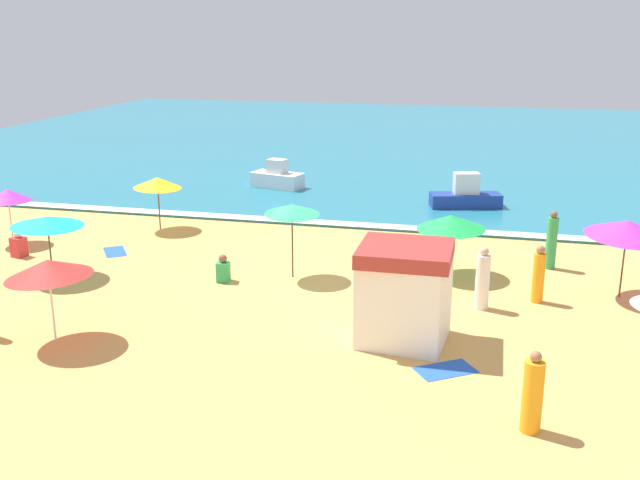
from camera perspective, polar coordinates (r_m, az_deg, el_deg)
name	(u,v)px	position (r m, az deg, el deg)	size (l,w,h in m)	color
ground_plane	(301,278)	(22.93, -1.47, -2.96)	(60.00, 60.00, 0.00)	#E0A856
ocean_water	(410,141)	(49.79, 6.97, 7.54)	(60.00, 44.00, 0.10)	teal
wave_breaker_foam	(343,224)	(28.76, 1.77, 1.27)	(57.00, 0.70, 0.01)	white
lifeguard_cabana	(404,293)	(18.26, 6.50, -4.06)	(2.21, 2.11, 2.45)	white
beach_umbrella_0	(8,195)	(28.30, -22.87, 3.19)	(1.87, 1.87, 1.99)	silver
beach_umbrella_1	(48,268)	(19.06, -20.16, -2.05)	(2.25, 2.23, 2.17)	silver
beach_umbrella_2	(157,183)	(28.60, -12.38, 4.32)	(2.01, 2.00, 2.05)	#4C3823
beach_umbrella_4	(292,210)	(22.47, -2.16, 2.35)	(2.32, 2.32, 2.34)	#4C3823
beach_umbrella_5	(47,221)	(23.99, -20.24, 1.36)	(2.52, 2.51, 1.98)	#4C3823
beach_umbrella_6	(627,228)	(22.51, 22.53, 0.82)	(3.25, 3.25, 2.36)	#4C3823
beach_umbrella_7	(451,222)	(23.08, 10.04, 1.36)	(2.89, 2.90, 1.98)	silver
beachgoer_3	(223,270)	(22.75, -7.45, -2.28)	(0.45, 0.45, 0.85)	green
beachgoer_4	(551,242)	(24.72, 17.36, -0.11)	(0.44, 0.44, 1.90)	green
beachgoer_5	(533,395)	(15.00, 16.02, -11.36)	(0.48, 0.48, 1.68)	orange
beachgoer_7	(539,275)	(21.67, 16.45, -2.62)	(0.45, 0.45, 1.66)	orange
beachgoer_9	(19,245)	(26.92, -22.14, -0.39)	(0.50, 0.50, 0.91)	red
beachgoer_11	(483,280)	(20.78, 12.38, -3.03)	(0.49, 0.49, 1.77)	white
beach_towel_0	(115,252)	(26.51, -15.48, -0.87)	(1.29, 1.43, 0.01)	blue
beach_towel_3	(445,370)	(17.34, 9.61, -9.82)	(1.53, 1.39, 0.01)	blue
small_boat_0	(277,178)	(35.15, -3.30, 4.80)	(2.60, 1.65, 1.34)	white
small_boat_1	(466,196)	(31.90, 11.13, 3.34)	(3.11, 1.73, 1.46)	navy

